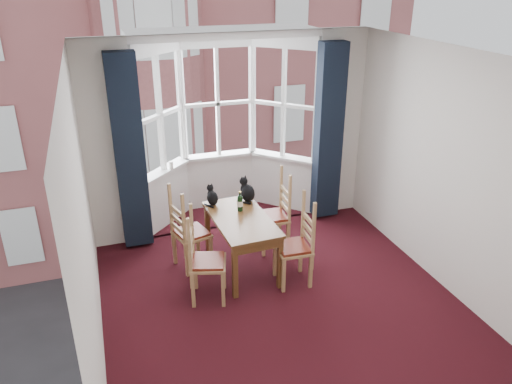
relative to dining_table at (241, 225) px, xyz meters
name	(u,v)px	position (x,y,z in m)	size (l,w,h in m)	color
floor	(288,313)	(0.22, -1.06, -0.62)	(4.50, 4.50, 0.00)	black
ceiling	(296,60)	(0.22, -1.06, 2.18)	(4.50, 4.50, 0.00)	white
wall_left	(85,230)	(-1.78, -1.06, 0.78)	(4.50, 4.50, 0.00)	silver
wall_right	(456,177)	(2.22, -1.06, 0.78)	(4.50, 4.50, 0.00)	silver
wall_near	(427,347)	(0.22, -3.31, 0.78)	(4.00, 4.00, 0.00)	silver
wall_back_pier_left	(110,148)	(-1.43, 1.19, 0.78)	(0.70, 0.12, 2.80)	silver
wall_back_pier_right	(337,125)	(1.87, 1.19, 0.78)	(0.70, 0.12, 2.80)	silver
bay_window	(222,126)	(0.22, 1.70, 0.78)	(2.76, 0.94, 2.80)	white
curtain_left	(130,154)	(-1.20, 1.01, 0.73)	(0.38, 0.22, 2.60)	black
curtain_right	(328,133)	(1.64, 1.01, 0.73)	(0.38, 0.22, 2.60)	black
dining_table	(241,225)	(0.00, 0.00, 0.00)	(0.73, 1.28, 0.72)	brown
chair_left_near	(200,263)	(-0.63, -0.46, -0.15)	(0.50, 0.52, 0.92)	tan
chair_left_far	(185,236)	(-0.67, 0.22, -0.15)	(0.50, 0.51, 0.92)	tan
chair_right_near	(300,247)	(0.59, -0.50, -0.15)	(0.42, 0.44, 0.92)	tan
chair_right_far	(279,216)	(0.63, 0.35, -0.15)	(0.42, 0.44, 0.92)	tan
cat_left	(212,197)	(-0.25, 0.49, 0.21)	(0.17, 0.22, 0.28)	black
cat_right	(247,192)	(0.22, 0.46, 0.23)	(0.26, 0.29, 0.34)	black
wine_bottle	(240,202)	(0.05, 0.20, 0.22)	(0.07, 0.07, 0.27)	black
candle_tall	(171,165)	(-0.60, 1.54, 0.31)	(0.06, 0.06, 0.11)	white
street	(121,112)	(0.22, 31.19, -6.62)	(80.00, 80.00, 0.00)	#333335
tenement_building	(138,30)	(0.22, 12.95, 0.98)	(18.40, 7.80, 15.20)	#A65655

